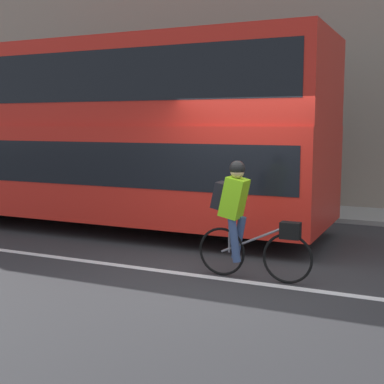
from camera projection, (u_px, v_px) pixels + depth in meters
ground_plane at (219, 279)px, 7.30m from camera, size 80.00×80.00×0.00m
road_center_line at (219, 278)px, 7.30m from camera, size 50.00×0.14×0.01m
sidewalk_curb at (311, 212)px, 12.48m from camera, size 60.00×1.85×0.10m
building_facade at (326, 33)px, 12.91m from camera, size 60.00×0.30×8.57m
bus at (101, 128)px, 10.76m from camera, size 9.10×2.60×3.62m
cyclist_on_bike at (242, 215)px, 7.23m from camera, size 1.61×0.32×1.61m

